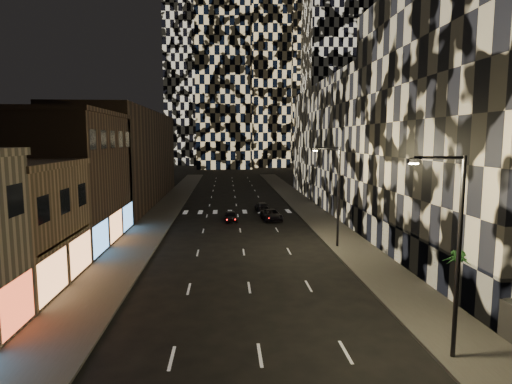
{
  "coord_description": "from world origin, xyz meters",
  "views": [
    {
      "loc": [
        -1.47,
        -7.44,
        9.83
      ],
      "look_at": [
        0.69,
        23.36,
        6.0
      ],
      "focal_mm": 30.0,
      "sensor_mm": 36.0,
      "label": 1
    }
  ],
  "objects": [
    {
      "name": "curb_right",
      "position": [
        7.9,
        50.0,
        0.07
      ],
      "size": [
        0.2,
        120.0,
        0.15
      ],
      "primitive_type": "cube",
      "color": "#4C4C47",
      "rests_on": "ground"
    },
    {
      "name": "streetlight_far",
      "position": [
        8.35,
        30.0,
        5.35
      ],
      "size": [
        2.55,
        0.25,
        9.0
      ],
      "color": "black",
      "rests_on": "sidewalk_right"
    },
    {
      "name": "retail_filler_left",
      "position": [
        -17.0,
        60.0,
        7.0
      ],
      "size": [
        10.0,
        40.0,
        14.0
      ],
      "primitive_type": "cube",
      "color": "#493629",
      "rests_on": "ground"
    },
    {
      "name": "tower_center_low",
      "position": [
        -2.0,
        140.0,
        47.5
      ],
      "size": [
        18.0,
        18.0,
        95.0
      ],
      "primitive_type": "cube",
      "color": "black",
      "rests_on": "ground"
    },
    {
      "name": "midrise_right",
      "position": [
        20.0,
        24.5,
        11.0
      ],
      "size": [
        16.0,
        25.0,
        22.0
      ],
      "primitive_type": "cube",
      "color": "#232326",
      "rests_on": "ground"
    },
    {
      "name": "car_dark_rightlane",
      "position": [
        4.0,
        43.62,
        0.65
      ],
      "size": [
        2.58,
        4.85,
        1.3
      ],
      "primitive_type": "imported",
      "rotation": [
        0.0,
        0.0,
        0.09
      ],
      "color": "black",
      "rests_on": "ground"
    },
    {
      "name": "retail_brown",
      "position": [
        -17.0,
        33.5,
        6.0
      ],
      "size": [
        10.0,
        15.0,
        12.0
      ],
      "primitive_type": "cube",
      "color": "#493629",
      "rests_on": "ground"
    },
    {
      "name": "sidewalk_left",
      "position": [
        -10.0,
        50.0,
        0.07
      ],
      "size": [
        4.0,
        120.0,
        0.15
      ],
      "primitive_type": "cube",
      "color": "#47443F",
      "rests_on": "ground"
    },
    {
      "name": "sidewalk_right",
      "position": [
        10.0,
        50.0,
        0.07
      ],
      "size": [
        4.0,
        120.0,
        0.15
      ],
      "primitive_type": "cube",
      "color": "#47443F",
      "rests_on": "ground"
    },
    {
      "name": "car_dark_midlane",
      "position": [
        -0.94,
        43.18,
        0.63
      ],
      "size": [
        1.67,
        3.76,
        1.26
      ],
      "primitive_type": "imported",
      "rotation": [
        0.0,
        0.0,
        0.05
      ],
      "color": "black",
      "rests_on": "ground"
    },
    {
      "name": "midrise_base",
      "position": [
        12.3,
        24.5,
        1.5
      ],
      "size": [
        0.6,
        25.0,
        3.0
      ],
      "primitive_type": "cube",
      "color": "#383838",
      "rests_on": "ground"
    },
    {
      "name": "tower_right_mid",
      "position": [
        35.0,
        135.0,
        50.0
      ],
      "size": [
        20.0,
        20.0,
        100.0
      ],
      "primitive_type": "cube",
      "color": "black",
      "rests_on": "ground"
    },
    {
      "name": "tower_left_back",
      "position": [
        -12.0,
        165.0,
        60.0
      ],
      "size": [
        24.0,
        24.0,
        120.0
      ],
      "primitive_type": "cube",
      "color": "black",
      "rests_on": "ground"
    },
    {
      "name": "palm_tree",
      "position": [
        11.5,
        15.08,
        2.99
      ],
      "size": [
        1.75,
        1.74,
        3.44
      ],
      "color": "#47331E",
      "rests_on": "sidewalk_right"
    },
    {
      "name": "curb_left",
      "position": [
        -7.9,
        50.0,
        0.07
      ],
      "size": [
        0.2,
        120.0,
        0.15
      ],
      "primitive_type": "cube",
      "color": "#4C4C47",
      "rests_on": "ground"
    },
    {
      "name": "car_dark_oncoming",
      "position": [
        3.39,
        50.39,
        0.6
      ],
      "size": [
        1.82,
        4.18,
        1.2
      ],
      "primitive_type": "imported",
      "rotation": [
        0.0,
        0.0,
        3.18
      ],
      "color": "black",
      "rests_on": "ground"
    },
    {
      "name": "midrise_filler_right",
      "position": [
        20.0,
        57.0,
        9.0
      ],
      "size": [
        16.0,
        40.0,
        18.0
      ],
      "primitive_type": "cube",
      "color": "#232326",
      "rests_on": "ground"
    },
    {
      "name": "streetlight_near",
      "position": [
        8.35,
        10.0,
        5.35
      ],
      "size": [
        2.55,
        0.25,
        9.0
      ],
      "color": "black",
      "rests_on": "sidewalk_right"
    }
  ]
}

